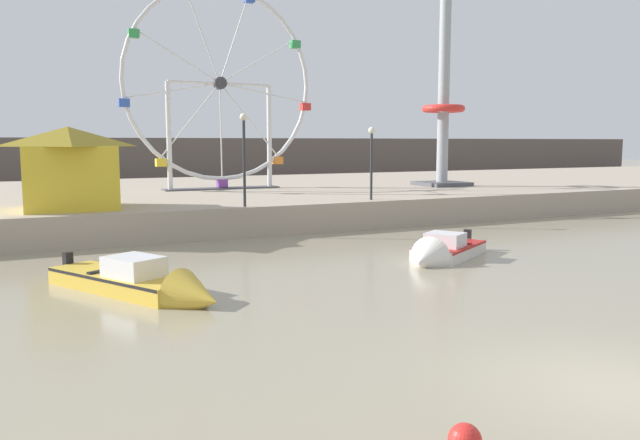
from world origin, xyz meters
TOP-DOWN VIEW (x-y plane):
  - ground_plane at (0.00, 0.00)m, footprint 240.00×240.00m
  - quay_promenade at (0.00, 30.37)m, footprint 110.00×24.17m
  - distant_town_skyline at (0.00, 57.55)m, footprint 140.00×3.00m
  - motorboat_mustard_yellow at (-5.63, 9.79)m, footprint 3.98×6.01m
  - motorboat_white_red_stripe at (4.32, 10.52)m, footprint 4.45×3.49m
  - ferris_wheel_white_frame at (2.51, 29.07)m, footprint 11.31×1.20m
  - drop_tower_steel_tower at (15.73, 25.70)m, footprint 2.80×2.80m
  - carnival_booth_yellow_awning at (-6.43, 21.04)m, footprint 4.01×3.93m
  - promenade_lamp_near at (6.71, 19.16)m, footprint 0.32×0.32m
  - promenade_lamp_far at (0.25, 18.71)m, footprint 0.32×0.32m
  - mooring_buoy_orange at (-3.70, -0.72)m, footprint 0.44×0.44m

SIDE VIEW (x-z plane):
  - ground_plane at x=0.00m, z-range 0.00..0.00m
  - mooring_buoy_orange at x=-3.70m, z-range 0.00..0.44m
  - motorboat_white_red_stripe at x=4.32m, z-range -0.43..1.00m
  - motorboat_mustard_yellow at x=-5.63m, z-range -0.40..1.02m
  - quay_promenade at x=0.00m, z-range 0.00..1.28m
  - distant_town_skyline at x=0.00m, z-range 0.00..4.40m
  - carnival_booth_yellow_awning at x=-6.43m, z-range 1.35..4.69m
  - promenade_lamp_near at x=6.71m, z-range 1.85..5.27m
  - promenade_lamp_far at x=0.25m, z-range 1.88..5.79m
  - drop_tower_steel_tower at x=15.73m, z-range 0.08..12.43m
  - ferris_wheel_white_frame at x=2.51m, z-range 1.31..12.94m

